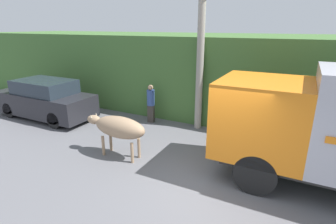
# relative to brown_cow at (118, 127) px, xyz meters

# --- Properties ---
(ground_plane) EXTENTS (60.00, 60.00, 0.00)m
(ground_plane) POSITION_rel_brown_cow_xyz_m (2.96, -0.30, -0.94)
(ground_plane) COLOR slate
(hillside_embankment) EXTENTS (32.00, 6.06, 3.43)m
(hillside_embankment) POSITION_rel_brown_cow_xyz_m (2.96, 6.57, 0.77)
(hillside_embankment) COLOR #426B33
(hillside_embankment) RESTS_ON ground_plane
(building_backdrop) EXTENTS (4.64, 2.70, 3.07)m
(building_backdrop) POSITION_rel_brown_cow_xyz_m (-2.09, 4.92, 0.61)
(building_backdrop) COLOR #C6B793
(building_backdrop) RESTS_ON ground_plane
(brown_cow) EXTENTS (2.10, 0.66, 1.28)m
(brown_cow) POSITION_rel_brown_cow_xyz_m (0.00, 0.00, 0.00)
(brown_cow) COLOR #9E7F60
(brown_cow) RESTS_ON ground_plane
(parked_suv) EXTENTS (4.54, 1.71, 1.66)m
(parked_suv) POSITION_rel_brown_cow_xyz_m (-5.04, 1.44, -0.14)
(parked_suv) COLOR #232328
(parked_suv) RESTS_ON ground_plane
(pedestrian_on_hill) EXTENTS (0.34, 0.34, 1.58)m
(pedestrian_on_hill) POSITION_rel_brown_cow_xyz_m (-0.68, 3.03, -0.07)
(pedestrian_on_hill) COLOR #38332D
(pedestrian_on_hill) RESTS_ON ground_plane
(utility_pole) EXTENTS (0.90, 0.27, 5.82)m
(utility_pole) POSITION_rel_brown_cow_xyz_m (1.27, 3.34, 2.06)
(utility_pole) COLOR #9E998E
(utility_pole) RESTS_ON ground_plane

